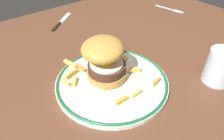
% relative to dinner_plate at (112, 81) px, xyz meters
% --- Properties ---
extents(ground_plane, '(1.36, 1.09, 0.04)m').
position_rel_dinner_plate_xyz_m(ground_plane, '(0.06, 0.05, -0.03)').
color(ground_plane, brown).
extents(dinner_plate, '(0.30, 0.30, 0.02)m').
position_rel_dinner_plate_xyz_m(dinner_plate, '(0.00, 0.00, 0.00)').
color(dinner_plate, white).
rests_on(dinner_plate, ground_plane).
extents(burger, '(0.15, 0.15, 0.11)m').
position_rel_dinner_plate_xyz_m(burger, '(-0.00, 0.02, 0.06)').
color(burger, '#B78337').
rests_on(burger, dinner_plate).
extents(fries_pile, '(0.22, 0.23, 0.03)m').
position_rel_dinner_plate_xyz_m(fries_pile, '(0.01, 0.05, 0.01)').
color(fries_pile, '#C28931').
rests_on(fries_pile, dinner_plate).
extents(water_glass, '(0.07, 0.07, 0.09)m').
position_rel_dinner_plate_xyz_m(water_glass, '(0.23, -0.17, 0.03)').
color(water_glass, silver).
rests_on(water_glass, ground_plane).
extents(fork, '(0.04, 0.14, 0.00)m').
position_rel_dinner_plate_xyz_m(fork, '(0.54, 0.23, -0.01)').
color(fork, silver).
rests_on(fork, ground_plane).
extents(knife, '(0.15, 0.13, 0.01)m').
position_rel_dinner_plate_xyz_m(knife, '(0.06, 0.42, -0.01)').
color(knife, black).
rests_on(knife, ground_plane).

